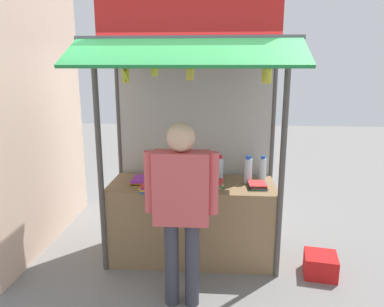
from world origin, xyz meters
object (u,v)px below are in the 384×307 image
water_bottle_mid_left (248,170)px  plastic_crate (320,265)px  magazine_stack_right (258,185)px  banana_bunch_inner_right (126,75)px  water_bottle_front_left (220,168)px  water_bottle_rear_center (156,166)px  banana_bunch_inner_left (155,69)px  magazine_stack_center (152,187)px  magazine_stack_mid_right (142,181)px  water_bottle_left (263,169)px  banana_bunch_leftmost (190,73)px  vendor_person (181,200)px  banana_bunch_rightmost (267,75)px  magazine_stack_back_right (214,183)px

water_bottle_mid_left → plastic_crate: water_bottle_mid_left is taller
magazine_stack_right → banana_bunch_inner_right: size_ratio=0.85×
water_bottle_front_left → plastic_crate: (1.10, -0.46, -0.93)m
water_bottle_rear_center → banana_bunch_inner_left: (0.13, -0.72, 1.15)m
magazine_stack_center → plastic_crate: bearing=-1.1°
banana_bunch_inner_right → magazine_stack_mid_right: bearing=86.0°
water_bottle_left → banana_bunch_leftmost: 1.52m
banana_bunch_leftmost → vendor_person: size_ratio=0.16×
water_bottle_front_left → water_bottle_mid_left: 0.33m
banana_bunch_rightmost → water_bottle_mid_left: bearing=99.9°
magazine_stack_right → plastic_crate: (0.68, -0.22, -0.81)m
magazine_stack_center → banana_bunch_rightmost: (1.13, -0.19, 1.18)m
magazine_stack_back_right → plastic_crate: (1.16, -0.26, -0.81)m
plastic_crate → banana_bunch_leftmost: bearing=-173.5°
water_bottle_mid_left → magazine_stack_back_right: (-0.38, -0.12, -0.13)m
banana_bunch_inner_left → vendor_person: (0.29, -0.44, -1.14)m
banana_bunch_leftmost → banana_bunch_inner_right: bearing=179.9°
magazine_stack_right → vendor_person: 1.12m
water_bottle_front_left → water_bottle_rear_center: 0.77m
banana_bunch_inner_left → plastic_crate: bearing=5.2°
magazine_stack_right → vendor_person: (-0.76, -0.82, 0.11)m
water_bottle_rear_center → banana_bunch_leftmost: size_ratio=0.98×
water_bottle_front_left → magazine_stack_mid_right: bearing=-167.7°
magazine_stack_back_right → banana_bunch_leftmost: (-0.23, -0.42, 1.21)m
water_bottle_mid_left → magazine_stack_center: size_ratio=1.14×
water_bottle_rear_center → magazine_stack_right: bearing=-16.1°
water_bottle_rear_center → magazine_stack_back_right: (0.70, -0.30, -0.10)m
water_bottle_rear_center → magazine_stack_back_right: bearing=-22.9°
water_bottle_rear_center → vendor_person: bearing=-69.8°
magazine_stack_center → banana_bunch_leftmost: banana_bunch_leftmost is taller
magazine_stack_back_right → banana_bunch_inner_left: banana_bunch_inner_left is taller
magazine_stack_center → banana_bunch_rightmost: bearing=-9.7°
magazine_stack_back_right → plastic_crate: bearing=-12.8°
water_bottle_front_left → banana_bunch_inner_left: 1.44m
vendor_person → magazine_stack_right: bearing=46.8°
water_bottle_rear_center → magazine_stack_mid_right: 0.32m
vendor_person → plastic_crate: size_ratio=5.15×
magazine_stack_back_right → banana_bunch_leftmost: bearing=-119.1°
water_bottle_front_left → water_bottle_mid_left: size_ratio=0.94×
water_bottle_front_left → water_bottle_mid_left: bearing=-14.6°
magazine_stack_mid_right → banana_bunch_inner_left: (0.25, -0.43, 1.25)m
water_bottle_rear_center → magazine_stack_center: 0.53m
vendor_person → plastic_crate: bearing=22.1°
magazine_stack_back_right → vendor_person: size_ratio=0.16×
magazine_stack_center → water_bottle_left: bearing=21.6°
magazine_stack_mid_right → plastic_crate: size_ratio=0.88×
magazine_stack_right → banana_bunch_inner_right: 1.82m
water_bottle_left → water_bottle_rear_center: bearing=178.2°
water_bottle_rear_center → plastic_crate: water_bottle_rear_center is taller
water_bottle_rear_center → banana_bunch_inner_left: bearing=-79.4°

